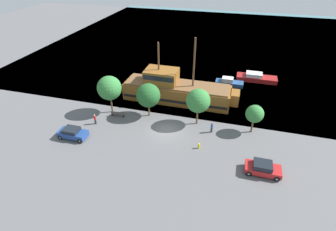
{
  "coord_description": "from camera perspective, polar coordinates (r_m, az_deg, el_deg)",
  "views": [
    {
      "loc": [
        8.04,
        -28.45,
        21.71
      ],
      "look_at": [
        -0.39,
        2.0,
        1.2
      ],
      "focal_mm": 28.0,
      "sensor_mm": 36.0,
      "label": 1
    }
  ],
  "objects": [
    {
      "name": "water_surface",
      "position": [
        76.06,
        9.12,
        16.01
      ],
      "size": [
        80.0,
        80.0,
        0.0
      ],
      "primitive_type": "plane",
      "color": "teal",
      "rests_on": "ground"
    },
    {
      "name": "parked_car_curb_mid",
      "position": [
        31.83,
        19.94,
        -10.73
      ],
      "size": [
        3.93,
        1.95,
        1.48
      ],
      "color": "#B21E1E",
      "rests_on": "ground_plane"
    },
    {
      "name": "tree_row_mideast",
      "position": [
        38.25,
        -4.31,
        4.38
      ],
      "size": [
        3.52,
        3.52,
        5.23
      ],
      "color": "brown",
      "rests_on": "ground_plane"
    },
    {
      "name": "pedestrian_walking_near",
      "position": [
        36.45,
        9.51,
        -2.58
      ],
      "size": [
        0.32,
        0.32,
        1.55
      ],
      "color": "#232838",
      "rests_on": "ground_plane"
    },
    {
      "name": "bench_promenade_east",
      "position": [
        40.17,
        -10.93,
        0.36
      ],
      "size": [
        1.98,
        0.45,
        0.85
      ],
      "color": "#4C4742",
      "rests_on": "ground_plane"
    },
    {
      "name": "tree_row_west",
      "position": [
        36.67,
        18.34,
        0.32
      ],
      "size": [
        2.4,
        2.4,
        4.15
      ],
      "color": "brown",
      "rests_on": "ground_plane"
    },
    {
      "name": "pirate_ship",
      "position": [
        43.18,
        1.62,
        5.64
      ],
      "size": [
        18.67,
        4.69,
        10.68
      ],
      "color": "brown",
      "rests_on": "water_surface"
    },
    {
      "name": "ground_plane",
      "position": [
        36.68,
        -0.25,
        -3.3
      ],
      "size": [
        160.0,
        160.0,
        0.0
      ],
      "primitive_type": "plane",
      "color": "#5B5B5E"
    },
    {
      "name": "moored_boat_outer",
      "position": [
        49.98,
        13.12,
        7.03
      ],
      "size": [
        5.03,
        1.87,
        1.44
      ],
      "color": "navy",
      "rests_on": "water_surface"
    },
    {
      "name": "moored_boat_dockside",
      "position": [
        53.2,
        18.61,
        7.81
      ],
      "size": [
        7.4,
        2.51,
        1.5
      ],
      "color": "maroon",
      "rests_on": "water_surface"
    },
    {
      "name": "fire_hydrant",
      "position": [
        33.68,
        6.76,
        -6.52
      ],
      "size": [
        0.42,
        0.25,
        0.76
      ],
      "color": "yellow",
      "rests_on": "ground_plane"
    },
    {
      "name": "pedestrian_walking_far",
      "position": [
        39.03,
        -15.6,
        -0.79
      ],
      "size": [
        0.32,
        0.32,
        1.57
      ],
      "color": "#232838",
      "rests_on": "ground_plane"
    },
    {
      "name": "tree_row_east",
      "position": [
        39.7,
        -12.65,
        5.84
      ],
      "size": [
        3.6,
        3.6,
        5.93
      ],
      "color": "brown",
      "rests_on": "ground_plane"
    },
    {
      "name": "parked_car_curb_front",
      "position": [
        37.23,
        -20.05,
        -3.61
      ],
      "size": [
        3.86,
        1.83,
        1.47
      ],
      "color": "navy",
      "rests_on": "ground_plane"
    },
    {
      "name": "tree_row_midwest",
      "position": [
        36.34,
        6.59,
        3.19
      ],
      "size": [
        3.38,
        3.38,
        5.47
      ],
      "color": "brown",
      "rests_on": "ground_plane"
    }
  ]
}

